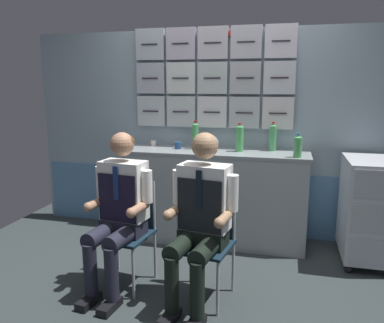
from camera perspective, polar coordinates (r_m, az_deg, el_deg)
ground at (r=3.17m, az=-0.30°, el=-19.25°), size 4.80×4.80×0.04m
galley_bulkhead at (r=4.10m, az=4.24°, el=4.63°), size 4.20×0.14×2.16m
galley_counter at (r=3.96m, az=3.13°, el=-5.10°), size 1.89×0.53×0.94m
service_trolley at (r=3.81m, az=24.42°, el=-6.27°), size 0.40×0.65×0.95m
folding_chair_left at (r=3.20m, az=-9.19°, el=-8.63°), size 0.45×0.45×0.83m
crew_member_left at (r=3.02m, az=-10.84°, el=-6.54°), size 0.49×0.63×1.24m
folding_chair_right at (r=2.97m, az=2.39°, el=-10.12°), size 0.46×0.46×0.83m
crew_member_right at (r=2.77m, az=1.24°, el=-7.65°), size 0.51×0.66×1.26m
water_bottle_short at (r=3.90m, az=11.90°, el=3.55°), size 0.07×0.07×0.29m
water_bottle_blue_cap at (r=3.60m, az=15.41°, el=2.22°), size 0.07×0.07×0.22m
sparkling_bottle_green at (r=3.93m, az=0.49°, el=3.87°), size 0.07×0.07×0.29m
water_bottle_clear at (r=3.81m, az=7.05°, el=3.49°), size 0.08×0.08×0.28m
espresso_cup_small at (r=4.16m, az=-5.74°, el=2.74°), size 0.06×0.06×0.06m
coffee_cup_spare at (r=4.01m, az=1.69°, el=2.63°), size 0.06×0.06×0.08m
paper_cup_blue at (r=3.96m, az=-2.09°, el=2.43°), size 0.07×0.07×0.07m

